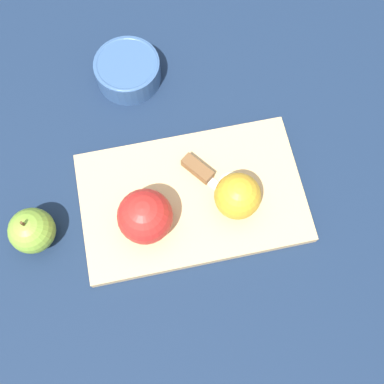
# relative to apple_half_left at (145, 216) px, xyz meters

# --- Properties ---
(ground_plane) EXTENTS (4.00, 4.00, 0.00)m
(ground_plane) POSITION_rel_apple_half_left_xyz_m (0.09, 0.02, -0.06)
(ground_plane) COLOR #14233D
(cutting_board) EXTENTS (0.41, 0.28, 0.02)m
(cutting_board) POSITION_rel_apple_half_left_xyz_m (0.09, 0.02, -0.05)
(cutting_board) COLOR tan
(cutting_board) RESTS_ON ground_plane
(apple_half_left) EXTENTS (0.09, 0.09, 0.09)m
(apple_half_left) POSITION_rel_apple_half_left_xyz_m (0.00, 0.00, 0.00)
(apple_half_left) COLOR red
(apple_half_left) RESTS_ON cutting_board
(apple_half_right) EXTENTS (0.08, 0.08, 0.08)m
(apple_half_right) POSITION_rel_apple_half_left_xyz_m (0.15, -0.02, -0.01)
(apple_half_right) COLOR gold
(apple_half_right) RESTS_ON cutting_board
(knife) EXTENTS (0.09, 0.13, 0.02)m
(knife) POSITION_rel_apple_half_left_xyz_m (0.11, 0.05, -0.04)
(knife) COLOR silver
(knife) RESTS_ON cutting_board
(apple_slice) EXTENTS (0.05, 0.05, 0.00)m
(apple_slice) POSITION_rel_apple_half_left_xyz_m (0.16, 0.02, -0.04)
(apple_slice) COLOR beige
(apple_slice) RESTS_ON cutting_board
(apple_whole) EXTENTS (0.08, 0.08, 0.09)m
(apple_whole) POSITION_rel_apple_half_left_xyz_m (-0.18, 0.05, -0.03)
(apple_whole) COLOR olive
(apple_whole) RESTS_ON ground_plane
(bowl) EXTENTS (0.12, 0.12, 0.05)m
(bowl) POSITION_rel_apple_half_left_xyz_m (0.05, 0.30, -0.04)
(bowl) COLOR #33517F
(bowl) RESTS_ON ground_plane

